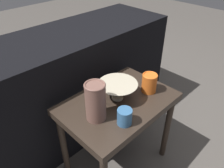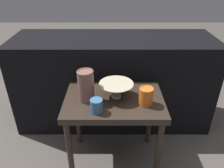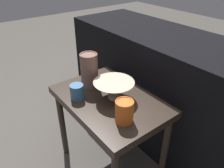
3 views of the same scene
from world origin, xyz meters
TOP-DOWN VIEW (x-y plane):
  - ground_plane at (0.00, 0.00)m, footprint 8.00×8.00m
  - table at (0.00, 0.00)m, footprint 0.61×0.41m
  - couch_backdrop at (0.00, 0.50)m, footprint 1.57×0.50m
  - bowl at (0.01, 0.02)m, footprint 0.21×0.21m
  - vase_textured_left at (-0.17, -0.01)m, footprint 0.10×0.10m
  - vase_colorful_right at (0.19, -0.06)m, footprint 0.08×0.08m
  - cup at (-0.10, -0.13)m, footprint 0.07×0.07m

SIDE VIEW (x-z plane):
  - ground_plane at x=0.00m, z-range 0.00..0.00m
  - couch_backdrop at x=0.00m, z-range 0.00..0.75m
  - table at x=0.00m, z-range 0.19..0.71m
  - cup at x=-0.10m, z-range 0.52..0.60m
  - vase_colorful_right at x=0.19m, z-range 0.52..0.63m
  - bowl at x=0.01m, z-range 0.53..0.63m
  - vase_textured_left at x=-0.17m, z-range 0.52..0.72m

